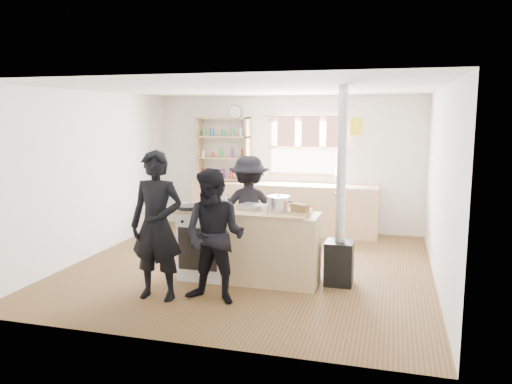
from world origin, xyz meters
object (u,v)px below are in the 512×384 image
stockpot_counter (278,204)px  person_near_left (157,226)px  stockpot_stove (221,200)px  flue_heater (340,235)px  cooking_island (249,245)px  skillet_greens (190,207)px  person_far (249,209)px  person_near_right (214,237)px  roast_tray (251,207)px  thermos (338,177)px  bread_board (300,209)px

stockpot_counter → person_near_left: bearing=-142.4°
stockpot_stove → flue_heater: (1.60, -0.07, -0.36)m
flue_heater → cooking_island: bearing=-172.9°
cooking_island → skillet_greens: skillet_greens is taller
person_far → person_near_left: bearing=57.9°
person_near_right → person_far: (-0.08, 1.67, 0.01)m
roast_tray → person_near_left: person_near_left is taller
thermos → stockpot_counter: thermos is taller
roast_tray → person_near_left: size_ratio=0.22×
flue_heater → person_far: bearing=153.9°
person_near_right → person_far: bearing=97.7°
roast_tray → person_far: bearing=108.4°
flue_heater → person_near_right: size_ratio=1.61×
cooking_island → flue_heater: size_ratio=0.79×
person_far → bread_board: bearing=124.2°
roast_tray → stockpot_stove: (-0.47, 0.14, 0.04)m
skillet_greens → person_near_right: size_ratio=0.30×
person_far → flue_heater: bearing=141.3°
stockpot_stove → person_far: size_ratio=0.13×
flue_heater → person_far: 1.55m
skillet_greens → stockpot_counter: bearing=8.2°
cooking_island → person_near_right: size_ratio=1.27×
roast_tray → flue_heater: (1.14, 0.08, -0.33)m
skillet_greens → person_near_right: person_near_right is taller
roast_tray → person_far: 0.82m
skillet_greens → flue_heater: bearing=8.1°
stockpot_stove → bread_board: 1.15m
thermos → skillet_greens: 3.32m
cooking_island → stockpot_stove: stockpot_stove is taller
cooking_island → stockpot_counter: stockpot_counter is taller
cooking_island → roast_tray: 0.51m
flue_heater → person_near_right: bearing=-142.9°
flue_heater → stockpot_stove: bearing=177.7°
flue_heater → person_near_left: 2.27m
stockpot_stove → bread_board: (1.12, -0.24, -0.02)m
thermos → person_near_right: bearing=-105.5°
thermos → person_far: 2.24m
cooking_island → stockpot_counter: (0.38, 0.04, 0.56)m
roast_tray → stockpot_stove: 0.49m
cooking_island → person_near_right: bearing=-100.7°
thermos → skillet_greens: bearing=-119.0°
skillet_greens → roast_tray: bearing=14.0°
person_near_left → person_far: (0.61, 1.73, -0.09)m
person_near_left → person_far: person_near_left is taller
thermos → person_near_left: size_ratio=0.18×
roast_tray → person_near_right: (-0.18, -0.92, -0.19)m
person_near_right → skillet_greens: bearing=135.0°
cooking_island → stockpot_counter: size_ratio=6.70×
skillet_greens → person_near_right: 0.96m
stockpot_counter → person_near_right: 1.06m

